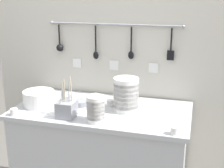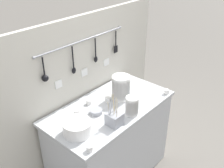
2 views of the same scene
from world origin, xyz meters
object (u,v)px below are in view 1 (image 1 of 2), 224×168
cup_centre (14,112)px  cup_back_right (95,97)px  bowl_stack_short_front (96,109)px  cutlery_caddy (66,109)px  bowl_stack_wide_centre (126,94)px  cup_edge_far (110,103)px  plate_stack (39,98)px  cup_back_left (71,96)px  cup_front_left (175,130)px  steel_mixing_bowl (81,103)px

cup_centre → cup_back_right: same height
bowl_stack_short_front → cutlery_caddy: size_ratio=0.64×
bowl_stack_wide_centre → cup_edge_far: bowl_stack_wide_centre is taller
cup_centre → cup_back_right: bearing=46.3°
plate_stack → cup_back_left: plate_stack is taller
cup_edge_far → cup_front_left: bearing=-34.9°
plate_stack → cup_centre: (-0.07, -0.21, -0.03)m
cup_centre → cup_back_left: size_ratio=1.00×
bowl_stack_wide_centre → plate_stack: bowl_stack_wide_centre is taller
plate_stack → cup_back_left: bearing=50.0°
cup_back_left → cup_edge_far: (0.32, -0.07, 0.00)m
cup_back_left → cup_edge_far: size_ratio=1.00×
steel_mixing_bowl → cup_back_left: bearing=136.6°
plate_stack → cup_front_left: plate_stack is taller
bowl_stack_short_front → cup_front_left: 0.49m
bowl_stack_short_front → cup_centre: (-0.55, -0.05, -0.06)m
bowl_stack_wide_centre → steel_mixing_bowl: bowl_stack_wide_centre is taller
cup_back_right → bowl_stack_short_front: bearing=-71.0°
cup_edge_far → cup_back_right: bearing=144.8°
bowl_stack_wide_centre → plate_stack: size_ratio=1.04×
cup_centre → cup_back_right: 0.60m
cup_edge_far → cup_front_left: same height
cup_back_right → cup_edge_far: 0.17m
bowl_stack_wide_centre → cutlery_caddy: bearing=-147.8°
bowl_stack_wide_centre → cutlery_caddy: (-0.34, -0.22, -0.06)m
steel_mixing_bowl → cup_edge_far: size_ratio=2.21×
steel_mixing_bowl → plate_stack: bearing=-164.5°
steel_mixing_bowl → cutlery_caddy: size_ratio=0.42×
cup_back_right → cup_back_left: size_ratio=1.00×
bowl_stack_short_front → cup_back_right: (-0.13, 0.39, -0.06)m
bowl_stack_short_front → cup_front_left: size_ratio=3.39×
bowl_stack_wide_centre → cup_edge_far: (-0.13, 0.05, -0.09)m
bowl_stack_wide_centre → bowl_stack_short_front: bearing=-120.4°
plate_stack → cup_front_left: 0.99m
bowl_stack_short_front → cutlery_caddy: 0.21m
bowl_stack_wide_centre → cup_back_right: bowl_stack_wide_centre is taller
cutlery_caddy → cup_back_right: (0.07, 0.37, -0.03)m
plate_stack → cup_centre: 0.22m
bowl_stack_wide_centre → cup_edge_far: bearing=157.7°
plate_stack → cup_back_right: 0.41m
plate_stack → cup_back_right: size_ratio=4.45×
bowl_stack_short_front → cup_back_left: bowl_stack_short_front is taller
steel_mixing_bowl → cup_edge_far: 0.21m
steel_mixing_bowl → cup_front_left: (0.68, -0.28, 0.00)m
cup_centre → cup_front_left: bearing=0.0°
plate_stack → cup_back_right: (0.34, 0.23, -0.03)m
bowl_stack_short_front → cup_front_left: bowl_stack_short_front is taller
cup_back_left → cup_centre: bearing=-120.4°
cup_back_right → cup_front_left: (0.62, -0.43, 0.00)m
plate_stack → cup_edge_far: size_ratio=4.45×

